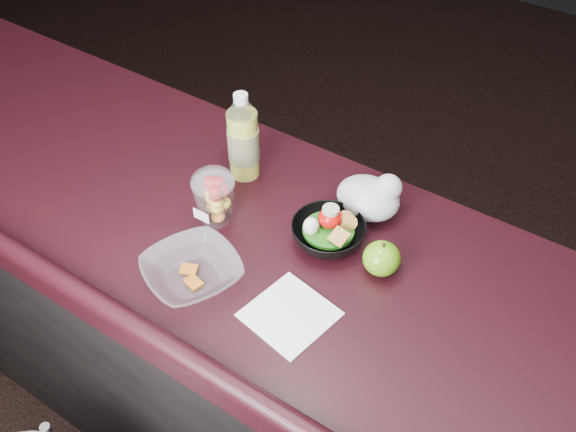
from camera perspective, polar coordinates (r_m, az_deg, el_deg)
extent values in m
cube|color=black|center=(1.88, -0.99, -13.52)|extent=(4.00, 0.65, 0.98)
cube|color=black|center=(1.47, -1.23, -2.86)|extent=(4.06, 0.71, 0.04)
cylinder|color=gold|center=(1.58, -3.98, 6.36)|extent=(0.07, 0.07, 0.18)
cylinder|color=white|center=(1.58, -3.98, 6.36)|extent=(0.08, 0.08, 0.18)
cone|color=white|center=(1.52, -4.18, 9.55)|extent=(0.07, 0.07, 0.03)
cylinder|color=white|center=(1.50, -4.23, 10.39)|extent=(0.03, 0.03, 0.02)
cylinder|color=#072D99|center=(1.58, -3.98, 6.36)|extent=(0.08, 0.08, 0.09)
ellipsoid|color=white|center=(1.44, -6.72, 3.03)|extent=(0.10, 0.10, 0.06)
ellipsoid|color=#428F10|center=(1.39, 8.32, -3.76)|extent=(0.08, 0.08, 0.08)
cylinder|color=black|center=(1.36, 8.50, -2.59)|extent=(0.01, 0.01, 0.01)
ellipsoid|color=silver|center=(1.51, 7.13, 1.61)|extent=(0.15, 0.13, 0.09)
sphere|color=silver|center=(1.49, 8.90, 2.51)|extent=(0.06, 0.06, 0.06)
imported|color=black|center=(1.44, 3.60, -1.56)|extent=(0.20, 0.20, 0.05)
cylinder|color=#0F470C|center=(1.44, 3.62, -1.26)|extent=(0.12, 0.12, 0.01)
ellipsoid|color=#C00B08|center=(1.43, 3.78, -0.16)|extent=(0.05, 0.05, 0.05)
cylinder|color=beige|center=(1.41, 3.83, 0.54)|extent=(0.04, 0.04, 0.01)
ellipsoid|color=white|center=(1.42, 2.07, -0.91)|extent=(0.04, 0.04, 0.05)
imported|color=silver|center=(1.38, -8.53, -4.89)|extent=(0.26, 0.26, 0.05)
cube|color=#990F0C|center=(1.41, -8.81, -4.69)|extent=(0.05, 0.04, 0.01)
cube|color=#990F0C|center=(1.38, -8.39, -5.87)|extent=(0.04, 0.04, 0.01)
cube|color=white|center=(1.32, 0.16, -8.75)|extent=(0.19, 0.19, 0.00)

